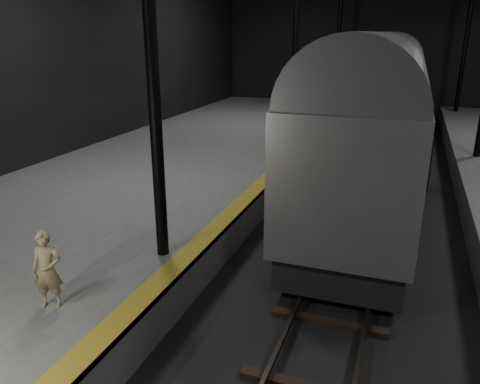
% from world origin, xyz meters
% --- Properties ---
extents(ground, '(44.00, 44.00, 0.00)m').
position_xyz_m(ground, '(0.00, 0.00, 0.00)').
color(ground, black).
rests_on(ground, ground).
extents(platform_left, '(9.00, 43.80, 1.00)m').
position_xyz_m(platform_left, '(-7.50, 0.00, 0.50)').
color(platform_left, '#51514F').
rests_on(platform_left, ground).
extents(tactile_strip, '(0.50, 43.80, 0.01)m').
position_xyz_m(tactile_strip, '(-3.25, 0.00, 1.00)').
color(tactile_strip, olive).
rests_on(tactile_strip, platform_left).
extents(track, '(2.40, 43.00, 0.24)m').
position_xyz_m(track, '(0.00, 0.00, 0.07)').
color(track, '#3F3328').
rests_on(track, ground).
extents(train, '(3.14, 20.98, 5.61)m').
position_xyz_m(train, '(-0.00, 6.76, 3.13)').
color(train, '#929599').
rests_on(train, ground).
extents(woman, '(0.62, 0.50, 1.47)m').
position_xyz_m(woman, '(-4.64, -6.60, 1.74)').
color(woman, '#96835C').
rests_on(woman, platform_left).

